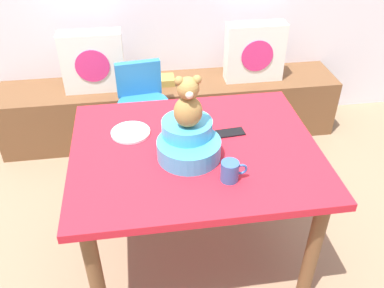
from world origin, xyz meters
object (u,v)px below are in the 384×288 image
cell_phone (230,133)px  dining_table (195,164)px  dinner_plate_near (131,132)px  book_stack (161,80)px  teddy_bear (188,103)px  ketchup_bottle (190,103)px  coffee_mug (230,171)px  highchair (143,107)px  infant_seat_teal (188,142)px  pillow_floral_right (255,52)px  pillow_floral_left (93,62)px

cell_phone → dining_table: bearing=110.8°
dinner_plate_near → cell_phone: size_ratio=1.39×
book_stack → teddy_bear: 1.39m
cell_phone → ketchup_bottle: bearing=39.0°
book_stack → ketchup_bottle: 1.02m
dining_table → ketchup_bottle: bearing=86.9°
teddy_bear → ketchup_bottle: size_ratio=1.35×
book_stack → coffee_mug: bearing=-82.9°
coffee_mug → dinner_plate_near: bearing=134.7°
highchair → ketchup_bottle: 0.65m
infant_seat_teal → cell_phone: size_ratio=2.29×
coffee_mug → ketchup_bottle: bearing=100.5°
highchair → cell_phone: (0.42, -0.71, 0.22)m
pillow_floral_right → ketchup_bottle: 1.13m
pillow_floral_left → pillow_floral_right: (1.20, 0.00, 0.00)m
pillow_floral_left → infant_seat_teal: size_ratio=1.33×
pillow_floral_left → dinner_plate_near: pillow_floral_left is taller
pillow_floral_right → teddy_bear: size_ratio=1.76×
cell_phone → coffee_mug: bearing=162.0°
dinner_plate_near → dining_table: bearing=-28.9°
dining_table → teddy_bear: 0.39m
pillow_floral_right → infant_seat_teal: 1.44m
dining_table → dinner_plate_near: dinner_plate_near is taller
dinner_plate_near → cell_phone: bearing=-8.4°
pillow_floral_right → dining_table: size_ratio=0.37×
cell_phone → pillow_floral_right: bearing=-26.6°
infant_seat_teal → pillow_floral_right: bearing=61.7°
pillow_floral_right → book_stack: bearing=178.3°
dinner_plate_near → cell_phone: 0.51m
highchair → dinner_plate_near: bearing=-97.3°
book_stack → dining_table: size_ratio=0.17×
pillow_floral_right → highchair: (-0.87, -0.42, -0.16)m
pillow_floral_right → dinner_plate_near: bearing=-132.2°
cell_phone → pillow_floral_left: bearing=28.8°
infant_seat_teal → teddy_bear: size_ratio=1.32×
dinner_plate_near → coffee_mug: bearing=-45.3°
book_stack → dinner_plate_near: 1.12m
pillow_floral_left → cell_phone: 1.35m
pillow_floral_right → dinner_plate_near: size_ratio=2.20×
dining_table → cell_phone: bearing=25.8°
pillow_floral_left → dining_table: (0.56, -1.22, -0.04)m
infant_seat_teal → coffee_mug: size_ratio=2.75×
pillow_floral_left → coffee_mug: bearing=-65.5°
ketchup_bottle → coffee_mug: ketchup_bottle is taller
dining_table → book_stack: bearing=93.2°
highchair → coffee_mug: size_ratio=6.58×
coffee_mug → pillow_floral_left: bearing=114.5°
teddy_bear → cell_phone: 0.39m
dining_table → cell_phone: cell_phone is taller
ketchup_bottle → cell_phone: ketchup_bottle is taller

